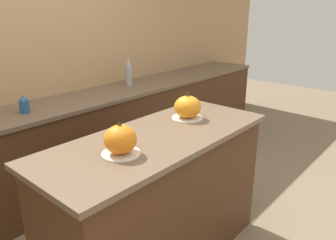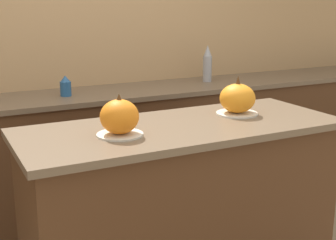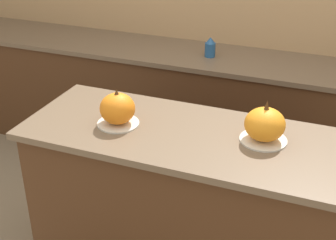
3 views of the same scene
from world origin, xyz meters
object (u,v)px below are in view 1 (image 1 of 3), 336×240
(pumpkin_cake_right, at_px, (188,107))
(pumpkin_cake_left, at_px, (120,140))
(bottle_short, at_px, (24,104))
(bottle_tall, at_px, (129,73))

(pumpkin_cake_right, bearing_deg, pumpkin_cake_left, -171.88)
(bottle_short, bearing_deg, bottle_tall, 3.68)
(pumpkin_cake_left, xyz_separation_m, bottle_tall, (1.29, 1.35, 0.01))
(pumpkin_cake_right, relative_size, bottle_tall, 0.75)
(bottle_tall, bearing_deg, pumpkin_cake_right, -115.04)
(pumpkin_cake_left, bearing_deg, pumpkin_cake_right, 8.12)
(pumpkin_cake_left, height_order, pumpkin_cake_right, pumpkin_cake_right)
(bottle_tall, relative_size, bottle_short, 2.07)
(pumpkin_cake_left, height_order, bottle_short, pumpkin_cake_left)
(pumpkin_cake_left, bearing_deg, bottle_tall, 46.24)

